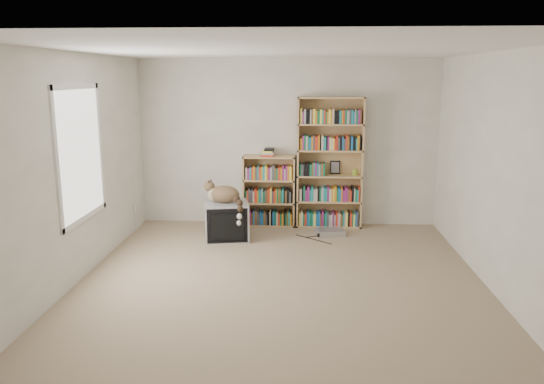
# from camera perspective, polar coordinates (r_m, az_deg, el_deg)

# --- Properties ---
(floor) EXTENTS (4.50, 5.00, 0.01)m
(floor) POSITION_cam_1_polar(r_m,az_deg,el_deg) (5.94, 0.93, -9.79)
(floor) COLOR gray
(floor) RESTS_ON ground
(wall_back) EXTENTS (4.50, 0.02, 2.50)m
(wall_back) POSITION_cam_1_polar(r_m,az_deg,el_deg) (8.06, 1.71, 5.30)
(wall_back) COLOR silver
(wall_back) RESTS_ON floor
(wall_front) EXTENTS (4.50, 0.02, 2.50)m
(wall_front) POSITION_cam_1_polar(r_m,az_deg,el_deg) (3.17, -0.90, -5.84)
(wall_front) COLOR silver
(wall_front) RESTS_ON floor
(wall_left) EXTENTS (0.02, 5.00, 2.50)m
(wall_left) POSITION_cam_1_polar(r_m,az_deg,el_deg) (6.11, -20.63, 2.24)
(wall_left) COLOR silver
(wall_left) RESTS_ON floor
(wall_right) EXTENTS (0.02, 5.00, 2.50)m
(wall_right) POSITION_cam_1_polar(r_m,az_deg,el_deg) (5.94, 23.21, 1.77)
(wall_right) COLOR silver
(wall_right) RESTS_ON floor
(ceiling) EXTENTS (4.50, 5.00, 0.02)m
(ceiling) POSITION_cam_1_polar(r_m,az_deg,el_deg) (5.51, 1.02, 15.07)
(ceiling) COLOR white
(ceiling) RESTS_ON wall_back
(window) EXTENTS (0.02, 1.22, 1.52)m
(window) POSITION_cam_1_polar(r_m,az_deg,el_deg) (6.26, -19.90, 3.92)
(window) COLOR white
(window) RESTS_ON wall_left
(crt_tv) EXTENTS (0.69, 0.64, 0.52)m
(crt_tv) POSITION_cam_1_polar(r_m,az_deg,el_deg) (7.45, -4.90, -3.11)
(crt_tv) COLOR #A0A0A2
(crt_tv) RESTS_ON floor
(cat) EXTENTS (0.63, 0.56, 0.52)m
(cat) POSITION_cam_1_polar(r_m,az_deg,el_deg) (7.33, -4.95, -0.54)
(cat) COLOR #3A2A17
(cat) RESTS_ON crt_tv
(bookcase_tall) EXTENTS (0.97, 0.30, 1.95)m
(bookcase_tall) POSITION_cam_1_polar(r_m,az_deg,el_deg) (7.98, 6.21, 2.76)
(bookcase_tall) COLOR tan
(bookcase_tall) RESTS_ON floor
(bookcase_short) EXTENTS (0.78, 0.30, 1.07)m
(bookcase_short) POSITION_cam_1_polar(r_m,az_deg,el_deg) (8.06, -0.31, -0.14)
(bookcase_short) COLOR tan
(bookcase_short) RESTS_ON floor
(book_stack) EXTENTS (0.20, 0.26, 0.11)m
(book_stack) POSITION_cam_1_polar(r_m,az_deg,el_deg) (7.94, -0.37, 4.31)
(book_stack) COLOR red
(book_stack) RESTS_ON bookcase_short
(green_mug) EXTENTS (0.08, 0.08, 0.09)m
(green_mug) POSITION_cam_1_polar(r_m,az_deg,el_deg) (8.00, 8.91, 2.13)
(green_mug) COLOR #83A42E
(green_mug) RESTS_ON bookcase_tall
(framed_print) EXTENTS (0.15, 0.05, 0.20)m
(framed_print) POSITION_cam_1_polar(r_m,az_deg,el_deg) (8.07, 6.80, 2.66)
(framed_print) COLOR black
(framed_print) RESTS_ON bookcase_tall
(dvd_player) EXTENTS (0.43, 0.35, 0.09)m
(dvd_player) POSITION_cam_1_polar(r_m,az_deg,el_deg) (7.69, 6.28, -4.31)
(dvd_player) COLOR #A7A7AC
(dvd_player) RESTS_ON floor
(wall_outlet) EXTENTS (0.01, 0.08, 0.13)m
(wall_outlet) POSITION_cam_1_polar(r_m,az_deg,el_deg) (8.08, -14.54, -1.80)
(wall_outlet) COLOR silver
(wall_outlet) RESTS_ON wall_left
(floor_cables) EXTENTS (1.20, 0.70, 0.01)m
(floor_cables) POSITION_cam_1_polar(r_m,az_deg,el_deg) (7.44, 1.47, -5.15)
(floor_cables) COLOR black
(floor_cables) RESTS_ON floor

